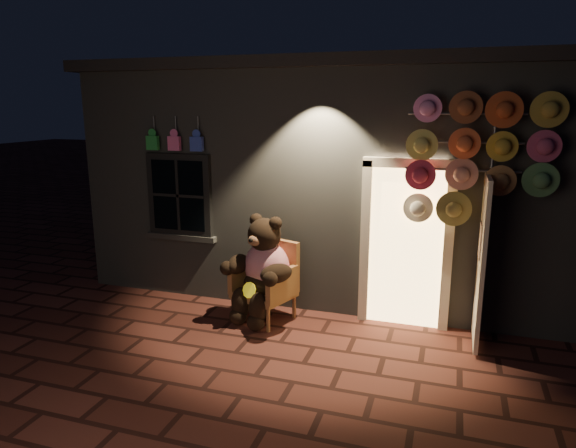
% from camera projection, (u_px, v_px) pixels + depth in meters
% --- Properties ---
extents(ground, '(60.00, 60.00, 0.00)m').
position_uv_depth(ground, '(269.00, 358.00, 5.88)').
color(ground, '#5B2A22').
rests_on(ground, ground).
extents(shop_building, '(7.30, 5.95, 3.51)m').
position_uv_depth(shop_building, '(345.00, 167.00, 9.18)').
color(shop_building, slate).
rests_on(shop_building, ground).
extents(wicker_armchair, '(0.89, 0.85, 1.06)m').
position_uv_depth(wicker_armchair, '(268.00, 280.00, 6.90)').
color(wicker_armchair, '#A0623E').
rests_on(wicker_armchair, ground).
extents(teddy_bear, '(0.98, 0.92, 1.43)m').
position_uv_depth(teddy_bear, '(262.00, 269.00, 6.74)').
color(teddy_bear, '#BD143B').
rests_on(teddy_bear, ground).
extents(hat_rack, '(1.69, 0.22, 2.97)m').
position_uv_depth(hat_rack, '(476.00, 154.00, 5.92)').
color(hat_rack, '#59595E').
rests_on(hat_rack, ground).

